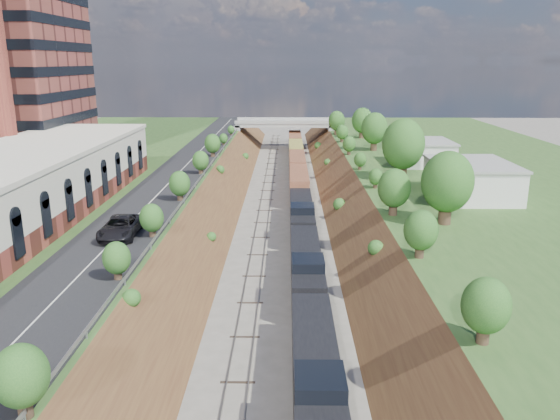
{
  "coord_description": "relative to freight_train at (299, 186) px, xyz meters",
  "views": [
    {
      "loc": [
        0.74,
        -14.25,
        21.26
      ],
      "look_at": [
        -0.01,
        41.53,
        6.0
      ],
      "focal_mm": 35.0,
      "sensor_mm": 36.0,
      "label": 1
    }
  ],
  "objects": [
    {
      "name": "guardrail",
      "position": [
        -14.0,
        -8.85,
        3.07
      ],
      "size": [
        0.1,
        171.0,
        0.7
      ],
      "color": "#99999E",
      "rests_on": "platform_left"
    },
    {
      "name": "road",
      "position": [
        -18.1,
        -8.65,
        2.57
      ],
      "size": [
        8.0,
        180.0,
        0.1
      ],
      "primitive_type": "cube",
      "color": "black",
      "rests_on": "platform_left"
    },
    {
      "name": "rail_left_track",
      "position": [
        -5.2,
        -8.65,
        -2.39
      ],
      "size": [
        1.58,
        180.0,
        0.18
      ],
      "primitive_type": "cube",
      "color": "gray",
      "rests_on": "ground"
    },
    {
      "name": "platform_left",
      "position": [
        -35.6,
        -8.65,
        0.02
      ],
      "size": [
        44.0,
        180.0,
        5.0
      ],
      "primitive_type": "cube",
      "color": "#305322",
      "rests_on": "ground"
    },
    {
      "name": "tree_left_crest",
      "position": [
        -14.4,
        -48.65,
        4.56
      ],
      "size": [
        2.45,
        2.45,
        3.55
      ],
      "color": "#473323",
      "rests_on": "platform_left"
    },
    {
      "name": "suv",
      "position": [
        -17.69,
        -33.63,
        3.58
      ],
      "size": [
        3.42,
        7.0,
        1.91
      ],
      "primitive_type": "imported",
      "rotation": [
        0.0,
        0.0,
        0.04
      ],
      "color": "black",
      "rests_on": "road"
    },
    {
      "name": "overpass",
      "position": [
        -2.6,
        53.35,
        2.44
      ],
      "size": [
        24.5,
        8.3,
        7.4
      ],
      "color": "gray",
      "rests_on": "ground"
    },
    {
      "name": "rail_right_track",
      "position": [
        0.0,
        -8.65,
        -2.39
      ],
      "size": [
        1.58,
        180.0,
        0.18
      ],
      "primitive_type": "cube",
      "color": "gray",
      "rests_on": "ground"
    },
    {
      "name": "embankment_right",
      "position": [
        8.4,
        -8.65,
        -2.48
      ],
      "size": [
        10.0,
        180.0,
        10.0
      ],
      "primitive_type": "cube",
      "rotation": [
        0.0,
        0.79,
        0.0
      ],
      "color": "brown",
      "rests_on": "ground"
    },
    {
      "name": "platform_right",
      "position": [
        30.4,
        -8.65,
        0.02
      ],
      "size": [
        44.0,
        180.0,
        5.0
      ],
      "primitive_type": "cube",
      "color": "#305322",
      "rests_on": "ground"
    },
    {
      "name": "white_building_near",
      "position": [
        20.9,
        -16.65,
        4.52
      ],
      "size": [
        9.0,
        12.0,
        4.0
      ],
      "primitive_type": "cube",
      "color": "silver",
      "rests_on": "platform_right"
    },
    {
      "name": "freight_train",
      "position": [
        0.0,
        0.0,
        0.0
      ],
      "size": [
        2.9,
        117.16,
        4.55
      ],
      "color": "black",
      "rests_on": "ground"
    },
    {
      "name": "white_building_far",
      "position": [
        20.4,
        5.35,
        4.32
      ],
      "size": [
        8.0,
        10.0,
        3.6
      ],
      "primitive_type": "cube",
      "color": "silver",
      "rests_on": "platform_right"
    },
    {
      "name": "embankment_left",
      "position": [
        -13.6,
        -8.65,
        -2.48
      ],
      "size": [
        10.0,
        180.0,
        10.0
      ],
      "primitive_type": "cube",
      "rotation": [
        0.0,
        0.79,
        0.0
      ],
      "color": "brown",
      "rests_on": "ground"
    },
    {
      "name": "tree_right_large",
      "position": [
        14.4,
        -28.65,
        6.9
      ],
      "size": [
        5.25,
        5.25,
        7.61
      ],
      "color": "#473323",
      "rests_on": "platform_right"
    }
  ]
}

